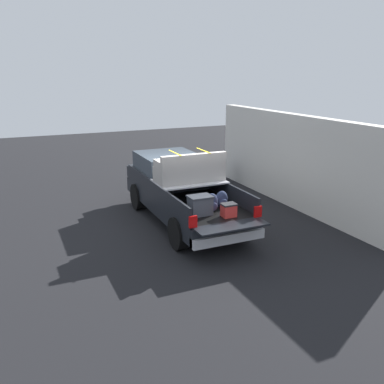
% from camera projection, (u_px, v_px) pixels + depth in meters
% --- Properties ---
extents(ground_plane, '(40.00, 40.00, 0.00)m').
position_uv_depth(ground_plane, '(184.00, 222.00, 12.41)').
color(ground_plane, black).
extents(pickup_truck, '(6.05, 2.06, 2.23)m').
position_uv_depth(pickup_truck, '(179.00, 188.00, 12.46)').
color(pickup_truck, black).
rests_on(pickup_truck, ground_plane).
extents(building_facade, '(8.89, 0.36, 3.04)m').
position_uv_depth(building_facade, '(295.00, 161.00, 13.56)').
color(building_facade, silver).
rests_on(building_facade, ground_plane).
extents(trash_can, '(0.60, 0.60, 0.98)m').
position_uv_depth(trash_can, '(218.00, 172.00, 16.52)').
color(trash_can, '#3F4C66').
rests_on(trash_can, ground_plane).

